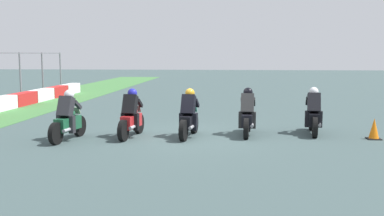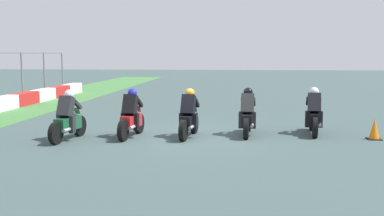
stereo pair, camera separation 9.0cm
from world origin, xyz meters
name	(u,v)px [view 2 (the right image)]	position (x,y,z in m)	size (l,w,h in m)	color
ground_plane	(193,137)	(0.00, 0.00, 0.00)	(120.00, 120.00, 0.00)	#394C4C
rider_lane_a	(314,115)	(0.83, -3.82, 0.62)	(2.04, 0.56, 1.51)	black
rider_lane_b	(248,116)	(0.44, -1.70, 0.62)	(2.04, 0.55, 1.51)	black
rider_lane_c	(189,117)	(-0.08, 0.12, 0.62)	(2.04, 0.59, 1.51)	black
rider_lane_d	(131,117)	(-0.25, 1.90, 0.62)	(2.04, 0.59, 1.51)	black
rider_lane_e	(68,119)	(-0.91, 3.68, 0.62)	(2.04, 0.60, 1.51)	black
traffic_cone	(374,130)	(0.06, -5.49, 0.30)	(0.40, 0.40, 0.64)	black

